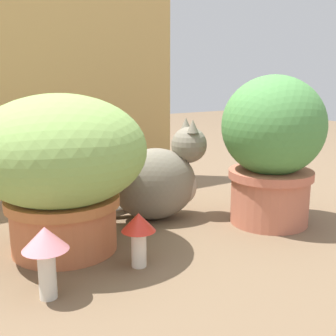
{
  "coord_description": "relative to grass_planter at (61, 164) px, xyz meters",
  "views": [
    {
      "loc": [
        -0.52,
        -0.99,
        0.44
      ],
      "look_at": [
        0.12,
        -0.01,
        0.18
      ],
      "focal_mm": 45.81,
      "sensor_mm": 36.0,
      "label": 1
    }
  ],
  "objects": [
    {
      "name": "mushroom_ornament_red",
      "position": [
        0.11,
        -0.19,
        -0.13
      ],
      "size": [
        0.08,
        0.08,
        0.13
      ],
      "color": "#EEE2CC",
      "rests_on": "ground"
    },
    {
      "name": "ground_plane",
      "position": [
        0.18,
        -0.01,
        -0.22
      ],
      "size": [
        6.0,
        6.0,
        0.0
      ],
      "primitive_type": "plane",
      "color": "brown"
    },
    {
      "name": "grass_planter",
      "position": [
        0.0,
        0.0,
        0.0
      ],
      "size": [
        0.42,
        0.42,
        0.39
      ],
      "color": "#BF6A42",
      "rests_on": "ground"
    },
    {
      "name": "mushroom_ornament_pink",
      "position": [
        -0.11,
        -0.22,
        -0.11
      ],
      "size": [
        0.09,
        0.09,
        0.15
      ],
      "color": "silver",
      "rests_on": "ground"
    },
    {
      "name": "cat",
      "position": [
        0.33,
        0.07,
        -0.1
      ],
      "size": [
        0.37,
        0.23,
        0.32
      ],
      "color": "slate",
      "rests_on": "ground"
    },
    {
      "name": "cardboard_backdrop",
      "position": [
        0.13,
        0.54,
        0.2
      ],
      "size": [
        1.07,
        0.03,
        0.85
      ],
      "primitive_type": "cube",
      "color": "tan",
      "rests_on": "ground"
    },
    {
      "name": "leafy_planter",
      "position": [
        0.59,
        -0.14,
        0.01
      ],
      "size": [
        0.3,
        0.3,
        0.44
      ],
      "color": "#C36E53",
      "rests_on": "ground"
    }
  ]
}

